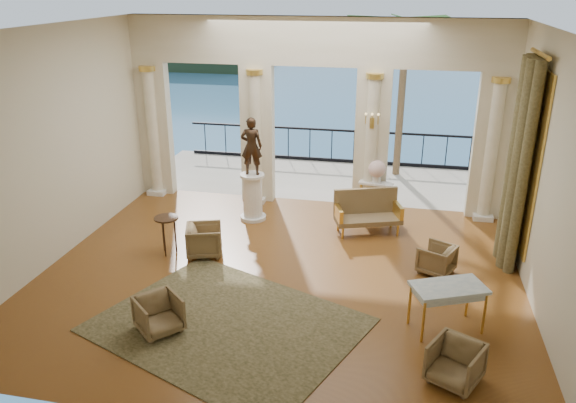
% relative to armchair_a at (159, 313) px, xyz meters
% --- Properties ---
extents(floor, '(9.00, 9.00, 0.00)m').
position_rel_armchair_a_xyz_m(floor, '(1.47, 2.16, -0.33)').
color(floor, '#47240D').
rests_on(floor, ground).
extents(room_walls, '(9.00, 9.00, 9.00)m').
position_rel_armchair_a_xyz_m(room_walls, '(1.47, 1.05, 2.55)').
color(room_walls, beige).
rests_on(room_walls, ground).
extents(arcade, '(9.00, 0.56, 4.50)m').
position_rel_armchair_a_xyz_m(arcade, '(1.47, 5.99, 2.25)').
color(arcade, beige).
rests_on(arcade, ground).
extents(terrace, '(10.00, 3.60, 0.10)m').
position_rel_armchair_a_xyz_m(terrace, '(1.47, 7.96, -0.38)').
color(terrace, '#A19887').
rests_on(terrace, ground).
extents(balustrade, '(9.00, 0.06, 1.03)m').
position_rel_armchair_a_xyz_m(balustrade, '(1.47, 9.56, 0.08)').
color(balustrade, black).
rests_on(balustrade, terrace).
extents(palm_tree, '(2.00, 2.00, 4.50)m').
position_rel_armchair_a_xyz_m(palm_tree, '(3.47, 8.76, 3.76)').
color(palm_tree, '#4C3823').
rests_on(palm_tree, terrace).
extents(headland, '(22.00, 18.00, 6.00)m').
position_rel_armchair_a_xyz_m(headland, '(-28.53, 72.16, -3.33)').
color(headland, black).
rests_on(headland, sea).
extents(sea, '(160.00, 160.00, 0.00)m').
position_rel_armchair_a_xyz_m(sea, '(1.47, 62.16, -6.33)').
color(sea, '#2B5A85').
rests_on(sea, ground).
extents(curtain, '(0.33, 1.40, 4.09)m').
position_rel_armchair_a_xyz_m(curtain, '(5.75, 3.66, 1.69)').
color(curtain, '#474224').
rests_on(curtain, ground).
extents(window_frame, '(0.04, 1.60, 3.40)m').
position_rel_armchair_a_xyz_m(window_frame, '(5.94, 3.66, 1.77)').
color(window_frame, gold).
rests_on(window_frame, room_walls).
extents(wall_sconce, '(0.30, 0.11, 0.33)m').
position_rel_armchair_a_xyz_m(wall_sconce, '(2.87, 5.67, 1.89)').
color(wall_sconce, gold).
rests_on(wall_sconce, arcade).
extents(rug, '(4.87, 4.39, 0.02)m').
position_rel_armchair_a_xyz_m(rug, '(1.01, 0.36, -0.32)').
color(rug, '#2A2E15').
rests_on(rug, ground).
extents(armchair_a, '(0.88, 0.89, 0.67)m').
position_rel_armchair_a_xyz_m(armchair_a, '(0.00, 0.00, 0.00)').
color(armchair_a, '#3F351C').
rests_on(armchair_a, ground).
extents(armchair_b, '(0.86, 0.85, 0.67)m').
position_rel_armchair_a_xyz_m(armchair_b, '(4.52, -0.31, 0.00)').
color(armchair_b, '#3F351C').
rests_on(armchair_b, ground).
extents(armchair_c, '(0.77, 0.79, 0.62)m').
position_rel_armchair_a_xyz_m(armchair_c, '(4.39, 2.90, -0.02)').
color(armchair_c, '#3F351C').
rests_on(armchair_c, ground).
extents(armchair_d, '(0.83, 0.86, 0.71)m').
position_rel_armchair_a_xyz_m(armchair_d, '(-0.21, 2.71, 0.02)').
color(armchair_d, '#3F351C').
rests_on(armchair_d, ground).
extents(settee, '(1.56, 1.06, 0.95)m').
position_rel_armchair_a_xyz_m(settee, '(2.93, 4.56, 0.14)').
color(settee, '#3F351C').
rests_on(settee, ground).
extents(game_table, '(1.29, 1.02, 0.78)m').
position_rel_armchair_a_xyz_m(game_table, '(4.47, 1.00, 0.36)').
color(game_table, '#98B1BE').
rests_on(game_table, ground).
extents(pedestal, '(0.61, 0.61, 1.11)m').
position_rel_armchair_a_xyz_m(pedestal, '(0.27, 4.71, 0.20)').
color(pedestal, silver).
rests_on(pedestal, ground).
extents(statue, '(0.51, 0.36, 1.32)m').
position_rel_armchair_a_xyz_m(statue, '(0.27, 4.71, 1.44)').
color(statue, '#2F2015').
rests_on(statue, pedestal).
extents(console_table, '(0.84, 0.43, 0.76)m').
position_rel_armchair_a_xyz_m(console_table, '(3.05, 5.71, 0.30)').
color(console_table, silver).
rests_on(console_table, ground).
extents(urn, '(0.41, 0.41, 0.54)m').
position_rel_armchair_a_xyz_m(urn, '(3.05, 5.71, 0.74)').
color(urn, silver).
rests_on(urn, console_table).
extents(side_table, '(0.49, 0.49, 0.80)m').
position_rel_armchair_a_xyz_m(side_table, '(-0.97, 2.63, 0.35)').
color(side_table, black).
rests_on(side_table, ground).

